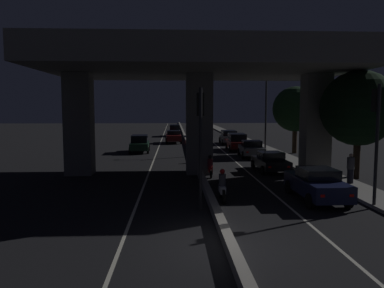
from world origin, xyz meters
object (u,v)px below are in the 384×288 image
Objects in this scene: motorcycle_white_filtering_near at (222,187)px; motorcycle_black_filtering_far at (205,154)px; street_lamp at (262,104)px; motorcycle_red_filtering_mid at (210,167)px; traffic_light_right_of_median at (376,124)px; pedestrian_on_sidewalk at (351,169)px; car_white_sixth at (199,132)px; car_dark_red_fourth at (237,142)px; car_black_second at (270,161)px; car_grey_fifth at (229,137)px; car_dark_green_lead_oncoming at (140,143)px; traffic_light_left_of_median at (200,127)px; car_grey_third at (251,149)px; car_dark_blue_lead at (317,184)px; car_dark_red_second_oncoming at (173,137)px; car_grey_third_oncoming at (174,130)px.

motorcycle_black_filtering_far is (0.28, 12.63, -0.03)m from motorcycle_white_filtering_near.
street_lamp reaches higher than motorcycle_red_filtering_mid.
motorcycle_red_filtering_mid is (-6.24, 7.78, -2.99)m from traffic_light_right_of_median.
traffic_light_right_of_median is 5.29m from pedestrian_on_sidewalk.
street_lamp reaches higher than car_white_sixth.
pedestrian_on_sidewalk is at bearing -168.49° from car_dark_red_fourth.
traffic_light_right_of_median is 1.27× the size of car_black_second.
motorcycle_white_filtering_near is (-6.29, 1.51, -2.94)m from traffic_light_right_of_median.
car_black_second is 12.87m from car_dark_red_fourth.
car_dark_green_lead_oncoming is at bearing 130.50° from car_grey_fifth.
car_dark_red_fourth is at bearing -171.83° from car_white_sixth.
motorcycle_black_filtering_far is (1.41, 14.14, -2.85)m from traffic_light_left_of_median.
car_grey_third reaches higher than car_black_second.
car_dark_blue_lead is 22.17m from car_dark_green_lead_oncoming.
pedestrian_on_sidewalk is at bearing -172.12° from car_white_sixth.
car_dark_red_second_oncoming reaches higher than motorcycle_red_filtering_mid.
car_dark_red_second_oncoming is 2.14× the size of motorcycle_red_filtering_mid.
traffic_light_right_of_median is at bearing -173.38° from car_dark_red_fourth.
traffic_light_right_of_median is 1.20× the size of car_grey_third_oncoming.
car_grey_third is (-1.92, -4.45, -3.92)m from street_lamp.
traffic_light_left_of_median is 1.23× the size of car_black_second.
car_grey_third_oncoming reaches higher than car_grey_fifth.
motorcycle_white_filtering_near is at bearing -179.97° from motorcycle_red_filtering_mid.
car_dark_blue_lead is 13.42m from motorcycle_black_filtering_far.
motorcycle_white_filtering_near is (-4.32, -8.01, -0.04)m from car_black_second.
motorcycle_white_filtering_near is 8.01m from pedestrian_on_sidewalk.
car_grey_third_oncoming reaches higher than car_dark_blue_lead.
car_grey_third_oncoming is (-6.63, 25.93, 0.19)m from car_grey_third.
pedestrian_on_sidewalk is (6.07, -33.21, 0.03)m from car_white_sixth.
car_dark_red_second_oncoming is (-8.53, 30.93, -2.77)m from traffic_light_right_of_median.
motorcycle_black_filtering_far is at bearing 6.23° from car_dark_red_second_oncoming.
traffic_light_left_of_median is 1.27× the size of car_dark_red_second_oncoming.
car_dark_green_lead_oncoming is (-9.76, -1.19, -0.03)m from car_dark_red_fourth.
car_dark_blue_lead is 15.51m from car_grey_third.
car_grey_fifth is 2.41× the size of motorcycle_red_filtering_mid.
car_black_second is at bearing 9.57° from car_grey_third_oncoming.
motorcycle_black_filtering_far is at bearing 126.46° from pedestrian_on_sidewalk.
motorcycle_black_filtering_far is 12.04m from pedestrian_on_sidewalk.
pedestrian_on_sidewalk reaches higher than car_dark_green_lead_oncoming.
traffic_light_left_of_median is at bearing 143.79° from motorcycle_white_filtering_near.
traffic_light_right_of_median is at bearing 13.10° from car_dark_red_second_oncoming.
traffic_light_right_of_median is 17.17m from car_grey_third.
car_dark_blue_lead reaches higher than motorcycle_white_filtering_near.
car_dark_red_fourth is at bearing 95.06° from car_dark_green_lead_oncoming.
motorcycle_white_filtering_near is at bearing 150.19° from car_black_second.
traffic_light_left_of_median is 21.80m from car_dark_green_lead_oncoming.
traffic_light_left_of_median is 8.38m from motorcycle_red_filtering_mid.
pedestrian_on_sidewalk is at bearing -142.68° from motorcycle_black_filtering_far.
street_lamp reaches higher than car_dark_red_second_oncoming.
traffic_light_right_of_median is at bearing -124.89° from car_dark_blue_lead.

